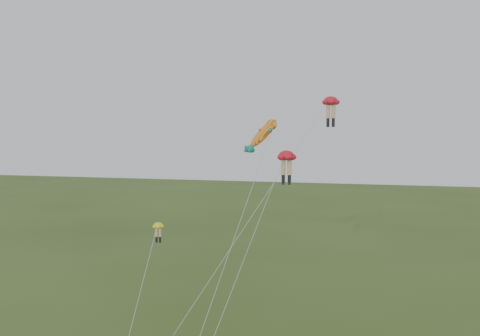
% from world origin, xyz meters
% --- Properties ---
extents(legs_kite_red_high, '(10.96, 12.73, 18.75)m').
position_xyz_m(legs_kite_red_high, '(7.23, 10.61, 17.87)').
color(legs_kite_red_high, red).
rests_on(legs_kite_red_high, ground).
extents(legs_kite_red_mid, '(4.72, 10.26, 14.66)m').
position_xyz_m(legs_kite_red_mid, '(4.55, 7.81, 13.89)').
color(legs_kite_red_mid, red).
rests_on(legs_kite_red_mid, ground).
extents(legs_kite_yellow, '(1.63, 9.06, 9.47)m').
position_xyz_m(legs_kite_yellow, '(-4.02, 3.88, 8.57)').
color(legs_kite_yellow, yellow).
rests_on(legs_kite_yellow, ground).
extents(fish_kite, '(3.35, 13.98, 17.34)m').
position_xyz_m(fish_kite, '(2.40, 9.65, 15.84)').
color(fish_kite, yellow).
rests_on(fish_kite, ground).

